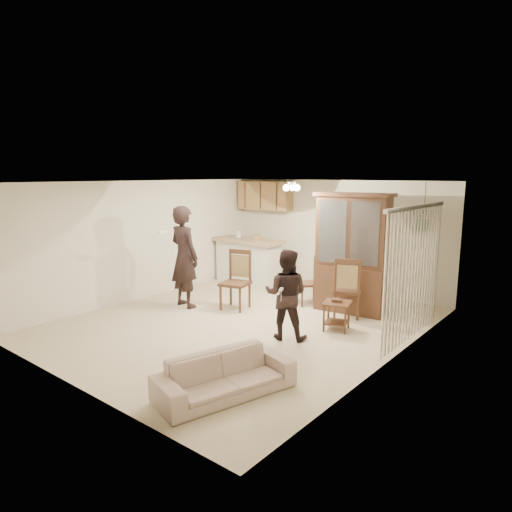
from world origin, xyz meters
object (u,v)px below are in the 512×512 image
Objects in this scene: side_table at (336,315)px; chair_bar at (235,293)px; chair_hutch_right at (347,300)px; sofa at (225,366)px; chair_hutch_left at (308,291)px; child at (286,298)px; adult at (184,262)px; china_hutch at (352,254)px.

side_table is 2.18m from chair_bar.
chair_hutch_right is (1.94, 0.96, -0.01)m from chair_bar.
chair_hutch_left is at bearing 35.31° from sofa.
chair_hutch_right is (-0.33, 3.71, -0.05)m from sofa.
chair_bar is at bearing -175.79° from side_table.
side_table is at bearing -9.80° from chair_bar.
child reaches higher than sofa.
adult reaches higher than child.
side_table is 0.49× the size of chair_hutch_right.
chair_bar is (-2.28, 2.75, -0.04)m from sofa.
sofa is 3.57m from chair_bar.
side_table is (3.07, 0.66, -0.65)m from adult.
china_hutch reaches higher than chair_hutch_right.
chair_hutch_left is at bearing -36.38° from chair_hutch_right.
china_hutch reaches higher than adult.
chair_bar is (-2.17, -0.16, 0.07)m from side_table.
side_table is (0.32, -1.13, -0.88)m from china_hutch.
chair_hutch_left is (-1.33, 3.93, -0.09)m from sofa.
sofa is 3.73m from chair_hutch_right.
chair_hutch_right is (-0.22, 0.80, 0.06)m from side_table.
sofa is 1.92× the size of chair_hutch_left.
child is 1.90m from chair_bar.
child reaches higher than side_table.
chair_hutch_left reaches higher than side_table.
sofa is at bearing -90.40° from china_hutch.
side_table is at bearing -80.58° from china_hutch.
side_table is 0.83m from chair_hutch_right.
chair_hutch_right is at bearing -119.91° from child.
chair_hutch_right is (2.85, 1.45, -0.58)m from adult.
chair_bar is (0.90, 0.50, -0.57)m from adult.
adult is 1.84× the size of chair_hutch_left.
sofa is at bearing 82.83° from child.
chair_bar is (-1.72, 0.71, -0.35)m from child.
adult is 0.79× the size of china_hutch.
chair_hutch_left is (-0.90, -0.12, -0.86)m from china_hutch.
adult reaches higher than side_table.
child is 2.06m from china_hutch.
side_table is at bearing 81.71° from chair_hutch_right.
china_hutch is (2.75, 1.79, 0.23)m from adult.
sofa is 3.34× the size of side_table.
chair_hutch_left is at bearing 37.13° from chair_bar.
adult is 1.59× the size of chair_hutch_right.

